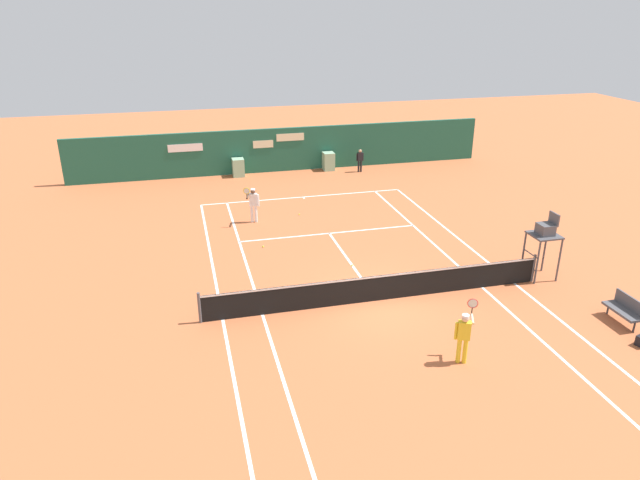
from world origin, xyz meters
TOP-DOWN VIEW (x-y plane):
  - ground_plane at (-0.00, 0.58)m, footprint 80.00×80.00m
  - tennis_net at (0.00, 0.00)m, footprint 12.10×0.10m
  - sponsor_back_wall at (-0.01, 16.97)m, footprint 25.00×1.02m
  - umpire_chair at (6.45, 0.26)m, footprint 1.00×1.00m
  - player_bench at (7.16, -3.31)m, footprint 0.54×1.34m
  - player_on_baseline at (-3.04, 8.62)m, footprint 0.76×0.67m
  - player_near_side at (1.10, -4.04)m, footprint 0.80×0.63m
  - ball_kid_centre_post at (4.38, 15.60)m, footprint 0.46×0.20m
  - tennis_ball_mid_court at (-3.10, 5.58)m, footprint 0.07×0.07m
  - tennis_ball_by_sideline at (-0.79, 9.06)m, footprint 0.07×0.07m
  - tennis_ball_near_service_line at (-0.02, 2.89)m, footprint 0.07×0.07m

SIDE VIEW (x-z plane):
  - ground_plane at x=0.00m, z-range 0.00..0.01m
  - tennis_ball_mid_court at x=-3.10m, z-range 0.00..0.07m
  - tennis_ball_by_sideline at x=-0.79m, z-range 0.00..0.07m
  - tennis_ball_near_service_line at x=-0.02m, z-range 0.00..0.07m
  - player_bench at x=7.16m, z-range 0.07..0.95m
  - tennis_net at x=0.00m, z-range -0.02..1.05m
  - ball_kid_centre_post at x=4.38m, z-range 0.10..1.48m
  - player_near_side at x=1.10m, z-range 0.05..1.84m
  - player_on_baseline at x=-3.04m, z-range 0.06..1.91m
  - sponsor_back_wall at x=-0.01m, z-range -0.04..2.56m
  - umpire_chair at x=6.45m, z-range 0.46..2.98m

